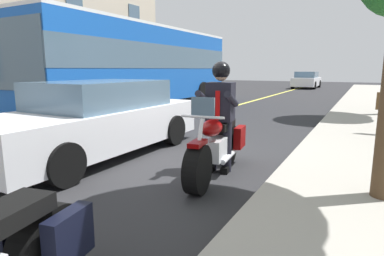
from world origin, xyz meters
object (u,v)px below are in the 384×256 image
(motorcycle_main, at_px, (216,146))
(rider_main, at_px, (220,107))
(bus_near, at_px, (141,63))
(car_dark, at_px, (97,119))
(car_silver, at_px, (307,80))

(motorcycle_main, xyz_separation_m, rider_main, (-0.19, -0.03, 0.58))
(motorcycle_main, distance_m, bus_near, 9.15)
(motorcycle_main, distance_m, car_dark, 2.50)
(rider_main, bearing_deg, car_dark, -85.75)
(motorcycle_main, bearing_deg, car_silver, -173.98)
(motorcycle_main, distance_m, rider_main, 0.61)
(car_dark, bearing_deg, rider_main, 94.25)
(bus_near, bearing_deg, car_silver, 168.48)
(bus_near, height_order, car_dark, bus_near)
(bus_near, bearing_deg, car_dark, 30.63)
(motorcycle_main, height_order, car_dark, car_dark)
(car_silver, bearing_deg, rider_main, 6.00)
(car_silver, bearing_deg, motorcycle_main, 6.02)
(motorcycle_main, xyz_separation_m, car_dark, (-0.00, -2.49, 0.24))
(bus_near, bearing_deg, rider_main, 45.04)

